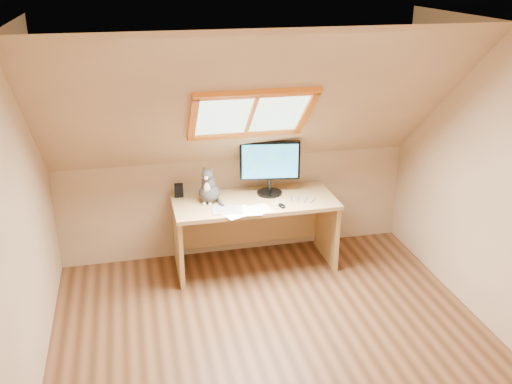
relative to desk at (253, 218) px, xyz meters
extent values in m
plane|color=brown|center=(-0.11, -1.45, -0.48)|extent=(3.50, 3.50, 0.00)
cube|color=tan|center=(-0.11, -3.20, 0.72)|extent=(3.50, 0.02, 2.40)
cube|color=tan|center=(-1.86, -1.45, 0.72)|extent=(0.02, 3.50, 2.40)
cube|color=tan|center=(1.64, -1.45, 0.72)|extent=(0.02, 3.50, 2.40)
cube|color=tan|center=(-0.11, 0.30, 0.02)|extent=(3.50, 0.02, 1.00)
cube|color=silver|center=(-0.11, -2.22, 1.92)|extent=(3.50, 1.95, 0.02)
cube|color=tan|center=(-0.11, -0.47, 1.22)|extent=(3.50, 1.56, 1.41)
cube|color=#B2E0CC|center=(-0.11, -0.39, 1.15)|extent=(0.90, 0.53, 0.48)
cube|color=orange|center=(-0.11, -0.39, 1.15)|extent=(1.02, 0.64, 0.59)
cube|color=tan|center=(0.00, -0.07, 0.20)|extent=(1.54, 0.67, 0.04)
cube|color=tan|center=(-0.74, -0.07, -0.15)|extent=(0.04, 0.61, 0.66)
cube|color=tan|center=(0.74, -0.07, -0.15)|extent=(0.04, 0.61, 0.66)
cube|color=tan|center=(0.00, 0.24, -0.15)|extent=(1.44, 0.03, 0.46)
cylinder|color=black|center=(0.17, 0.05, 0.23)|extent=(0.24, 0.24, 0.02)
cylinder|color=black|center=(0.17, 0.05, 0.31)|extent=(0.04, 0.04, 0.13)
cube|color=black|center=(0.17, 0.05, 0.56)|extent=(0.57, 0.13, 0.38)
cube|color=#1235B8|center=(0.17, 0.02, 0.56)|extent=(0.52, 0.09, 0.33)
ellipsoid|color=#433D3B|center=(-0.42, 0.00, 0.30)|extent=(0.27, 0.29, 0.17)
ellipsoid|color=#433D3B|center=(-0.43, -0.02, 0.40)|extent=(0.17, 0.17, 0.18)
ellipsoid|color=silver|center=(-0.45, -0.07, 0.38)|extent=(0.07, 0.06, 0.11)
ellipsoid|color=#433D3B|center=(-0.44, -0.06, 0.50)|extent=(0.13, 0.12, 0.09)
sphere|color=silver|center=(-0.46, -0.10, 0.49)|extent=(0.04, 0.04, 0.04)
cone|color=#433D3B|center=(-0.46, -0.03, 0.55)|extent=(0.06, 0.06, 0.06)
cone|color=#433D3B|center=(-0.40, -0.05, 0.55)|extent=(0.06, 0.05, 0.06)
cube|color=black|center=(-0.69, 0.18, 0.28)|extent=(0.09, 0.09, 0.12)
cube|color=#B2B2B7|center=(-0.30, -0.26, 0.22)|extent=(0.29, 0.22, 0.01)
ellipsoid|color=black|center=(0.21, -0.28, 0.23)|extent=(0.07, 0.11, 0.03)
cube|color=white|center=(-0.12, -0.33, 0.22)|extent=(0.33, 0.27, 0.00)
cube|color=white|center=(-0.12, -0.33, 0.22)|extent=(0.32, 0.24, 0.00)
cube|color=white|center=(-0.12, -0.33, 0.22)|extent=(0.35, 0.30, 0.00)
camera|label=1|loc=(-1.09, -4.90, 2.32)|focal=40.00mm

